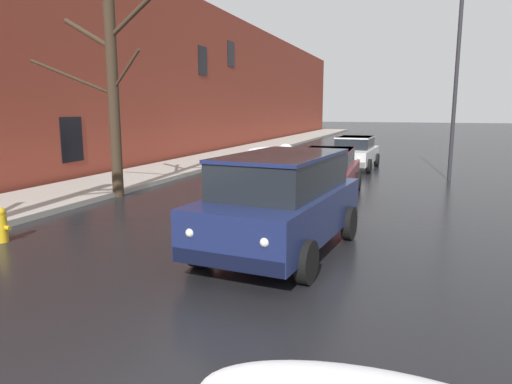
% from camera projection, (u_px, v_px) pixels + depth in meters
% --- Properties ---
extents(left_sidewalk_slab, '(3.01, 80.00, 0.16)m').
position_uv_depth(left_sidewalk_slab, '(191.00, 164.00, 21.87)').
color(left_sidewalk_slab, '#A8A399').
rests_on(left_sidewalk_slab, ground).
extents(brick_townhouse_facade, '(0.63, 80.00, 8.61)m').
position_uv_depth(brick_townhouse_facade, '(150.00, 73.00, 21.78)').
color(brick_townhouse_facade, brown).
rests_on(brick_townhouse_facade, ground).
extents(snow_bank_mid_block_left, '(2.96, 0.99, 0.71)m').
position_uv_depth(snow_bank_mid_block_left, '(275.00, 151.00, 26.36)').
color(snow_bank_mid_block_left, white).
rests_on(snow_bank_mid_block_left, ground).
extents(bare_tree_second_along_sidewalk, '(4.04, 2.62, 6.32)m').
position_uv_depth(bare_tree_second_along_sidewalk, '(112.00, 82.00, 13.61)').
color(bare_tree_second_along_sidewalk, '#382B1E').
rests_on(bare_tree_second_along_sidewalk, ground).
extents(suv_darkblue_approaching_near_lane, '(2.37, 4.51, 1.82)m').
position_uv_depth(suv_darkblue_approaching_near_lane, '(282.00, 199.00, 8.50)').
color(suv_darkblue_approaching_near_lane, navy).
rests_on(suv_darkblue_approaching_near_lane, ground).
extents(sedan_maroon_parked_kerbside_close, '(2.02, 4.32, 1.42)m').
position_uv_depth(sedan_maroon_parked_kerbside_close, '(327.00, 171.00, 14.23)').
color(sedan_maroon_parked_kerbside_close, maroon).
rests_on(sedan_maroon_parked_kerbside_close, ground).
extents(sedan_white_parked_kerbside_mid, '(1.99, 4.30, 1.42)m').
position_uv_depth(sedan_white_parked_kerbside_mid, '(354.00, 152.00, 20.70)').
color(sedan_white_parked_kerbside_mid, silver).
rests_on(sedan_white_parked_kerbside_mid, ground).
extents(fire_hydrant, '(0.42, 0.22, 0.71)m').
position_uv_depth(fire_hydrant, '(1.00, 225.00, 9.22)').
color(fire_hydrant, gold).
rests_on(fire_hydrant, ground).
extents(street_lamp_post, '(0.44, 0.24, 6.72)m').
position_uv_depth(street_lamp_post, '(456.00, 78.00, 16.69)').
color(street_lamp_post, '#28282D').
rests_on(street_lamp_post, ground).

